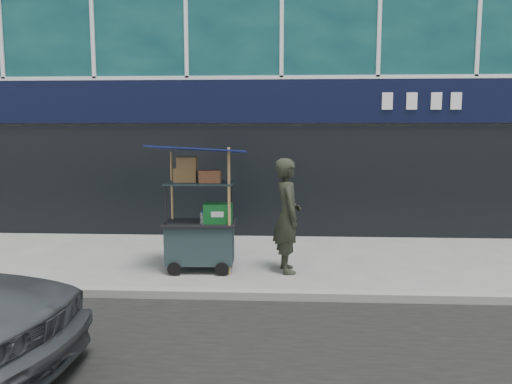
{
  "coord_description": "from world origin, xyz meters",
  "views": [
    {
      "loc": [
        0.03,
        -6.81,
        2.33
      ],
      "look_at": [
        -0.39,
        1.2,
        1.31
      ],
      "focal_mm": 35.0,
      "sensor_mm": 36.0,
      "label": 1
    }
  ],
  "objects": [
    {
      "name": "ground",
      "position": [
        0.0,
        0.0,
        0.0
      ],
      "size": [
        80.0,
        80.0,
        0.0
      ],
      "primitive_type": "plane",
      "color": "slate",
      "rests_on": "ground"
    },
    {
      "name": "curb",
      "position": [
        0.0,
        -0.2,
        0.06
      ],
      "size": [
        80.0,
        0.18,
        0.12
      ],
      "primitive_type": "cube",
      "color": "gray",
      "rests_on": "ground"
    },
    {
      "name": "vendor_man",
      "position": [
        0.12,
        1.18,
        0.93
      ],
      "size": [
        0.57,
        0.75,
        1.86
      ],
      "primitive_type": "imported",
      "rotation": [
        0.0,
        0.0,
        1.77
      ],
      "color": "#24281E",
      "rests_on": "ground"
    },
    {
      "name": "vendor_cart",
      "position": [
        -1.3,
        1.18,
        0.73
      ],
      "size": [
        1.59,
        1.15,
        2.09
      ],
      "rotation": [
        0.0,
        0.0,
        0.04
      ],
      "color": "#182729",
      "rests_on": "ground"
    }
  ]
}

